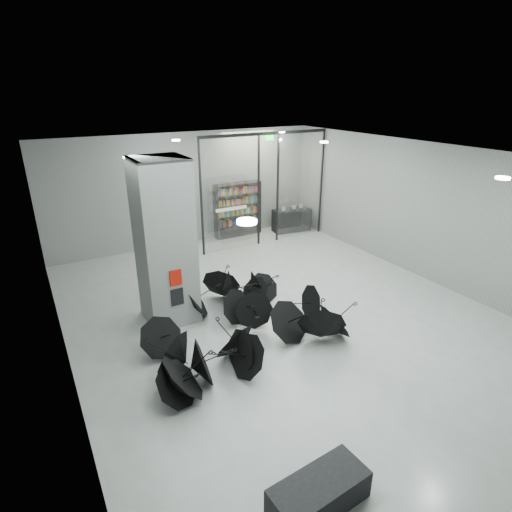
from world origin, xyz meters
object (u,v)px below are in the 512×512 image
column (165,243)px  bookshelf (238,210)px  shop_counter (291,220)px  umbrella_cluster (239,329)px  bench (319,493)px

column → bookshelf: bearing=47.3°
shop_counter → umbrella_cluster: 8.09m
shop_counter → umbrella_cluster: (-5.49, -5.94, -0.14)m
column → bench: bearing=-89.3°
umbrella_cluster → bookshelf: bearing=62.7°
bench → umbrella_cluster: umbrella_cluster is taller
bench → shop_counter: shop_counter is taller
bench → shop_counter: bearing=54.0°
bench → shop_counter: 11.98m
shop_counter → bookshelf: bearing=171.9°
column → shop_counter: 7.87m
umbrella_cluster → bench: bearing=-102.7°
column → bench: (0.07, -5.96, -1.77)m
bookshelf → shop_counter: bearing=-16.6°
column → shop_counter: column is taller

